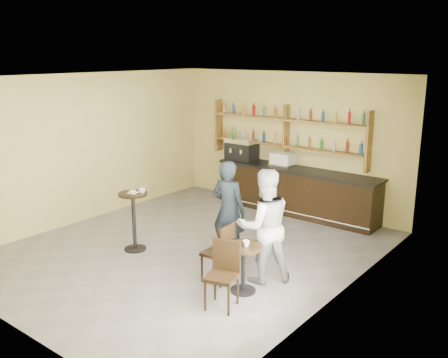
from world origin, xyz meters
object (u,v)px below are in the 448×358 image
Objects in this scene: chair_south at (222,276)px; patron_second at (264,226)px; bar_counter at (297,191)px; cafe_table at (243,269)px; pedestal_table at (134,222)px; pastry_case at (283,160)px; espresso_machine at (242,149)px; man_main at (229,211)px; chair_west at (218,252)px.

patron_second is (-0.04, 1.14, 0.44)m from chair_south.
bar_counter is 4.69m from chair_south.
cafe_table is 0.77m from patron_second.
bar_counter is 3.54× the size of pedestal_table.
pastry_case reaches higher than cafe_table.
patron_second reaches higher than pastry_case.
chair_south is at bearing -85.24° from cafe_table.
patron_second is at bearing -68.05° from pastry_case.
chair_south is at bearing -58.31° from espresso_machine.
pastry_case is 0.28× the size of patron_second.
espresso_machine is 4.94m from cafe_table.
espresso_machine is at bearing 94.43° from pedestal_table.
pedestal_table is 2.75m from chair_south.
bar_counter reaches higher than cafe_table.
cafe_table is at bearing -2.38° from pedestal_table.
espresso_machine is 3.60m from man_main.
espresso_machine is 4.45m from patron_second.
cafe_table is at bearing -54.90° from espresso_machine.
chair_south is (1.38, -4.48, -0.04)m from bar_counter.
pastry_case is at bearing 76.82° from pedestal_table.
patron_second reaches higher than cafe_table.
patron_second is at bearing -68.13° from bar_counter.
bar_counter is 1.76m from espresso_machine.
man_main is at bearing -83.12° from bar_counter.
pedestal_table is at bearing -95.55° from chair_west.
man_main is at bearing -58.92° from espresso_machine.
man_main is (0.36, -3.01, 0.37)m from bar_counter.
patron_second reaches higher than bar_counter.
chair_west is at bearing -78.51° from bar_counter.
espresso_machine is at bearing 174.57° from pastry_case.
man_main reaches higher than bar_counter.
espresso_machine reaches higher than cafe_table.
pedestal_table is 1.84m from man_main.
bar_counter is 3.05m from man_main.
espresso_machine is at bearing -61.96° from man_main.
chair_west is at bearing 116.39° from chair_south.
pedestal_table is 1.13× the size of chair_south.
espresso_machine is 1.18m from pastry_case.
chair_west is (0.42, -0.83, -0.41)m from man_main.
bar_counter is at bearing -5.43° from pastry_case.
pedestal_table is at bearing -87.18° from espresso_machine.
cafe_table is (1.33, -3.88, -0.15)m from bar_counter.
chair_south is at bearing 119.88° from man_main.
patron_second is (2.91, -3.35, -0.39)m from espresso_machine.
bar_counter is at bearing -87.77° from man_main.
man_main is 1.41m from cafe_table.
chair_west is 0.53× the size of patron_second.
pastry_case is (-0.39, 0.00, 0.69)m from bar_counter.
cafe_table is (1.72, -3.88, -0.84)m from pastry_case.
bar_counter is at bearing 71.35° from pedestal_table.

